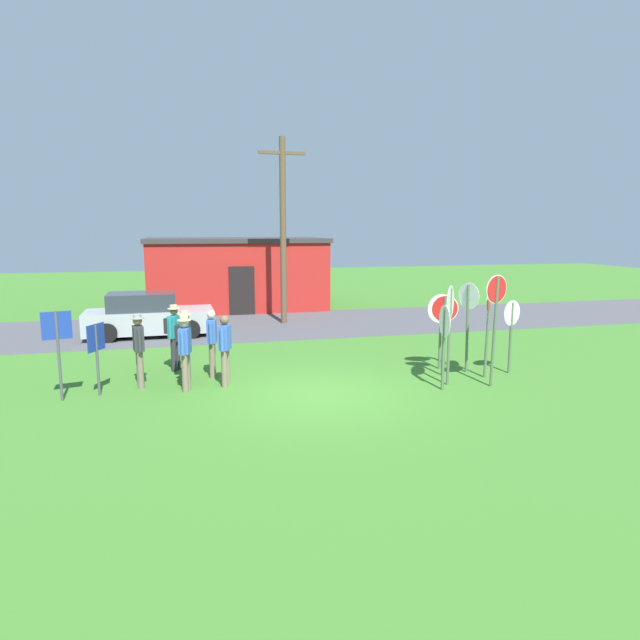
# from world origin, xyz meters

# --- Properties ---
(ground_plane) EXTENTS (80.00, 80.00, 0.00)m
(ground_plane) POSITION_xyz_m (0.00, 0.00, 0.00)
(ground_plane) COLOR #3D7528
(street_asphalt) EXTENTS (60.00, 6.40, 0.01)m
(street_asphalt) POSITION_xyz_m (0.00, 9.28, 0.00)
(street_asphalt) COLOR #4C4C51
(street_asphalt) RESTS_ON ground
(building_background) EXTENTS (8.14, 5.12, 3.27)m
(building_background) POSITION_xyz_m (-0.33, 14.63, 1.64)
(building_background) COLOR #B2231E
(building_background) RESTS_ON ground
(utility_pole) EXTENTS (1.80, 0.24, 7.12)m
(utility_pole) POSITION_xyz_m (1.03, 9.61, 3.74)
(utility_pole) COLOR brown
(utility_pole) RESTS_ON ground
(parked_car_on_street) EXTENTS (4.33, 2.08, 1.51)m
(parked_car_on_street) POSITION_xyz_m (-4.03, 8.19, 0.69)
(parked_car_on_street) COLOR #A5A8AD
(parked_car_on_street) RESTS_ON ground
(stop_sign_tallest) EXTENTS (0.64, 0.22, 2.64)m
(stop_sign_tallest) POSITION_xyz_m (4.12, -0.43, 1.76)
(stop_sign_tallest) COLOR #51664C
(stop_sign_tallest) RESTS_ON ground
(stop_sign_low_front) EXTENTS (0.67, 0.21, 2.06)m
(stop_sign_low_front) POSITION_xyz_m (3.45, 0.77, 1.39)
(stop_sign_low_front) COLOR #51664C
(stop_sign_low_front) RESTS_ON ground
(stop_sign_center_cluster) EXTENTS (0.52, 0.65, 2.38)m
(stop_sign_center_cluster) POSITION_xyz_m (3.18, -0.02, 1.64)
(stop_sign_center_cluster) COLOR #51664C
(stop_sign_center_cluster) RESTS_ON ground
(stop_sign_far_back) EXTENTS (0.46, 0.56, 2.34)m
(stop_sign_far_back) POSITION_xyz_m (4.41, 0.34, 1.59)
(stop_sign_far_back) COLOR #51664C
(stop_sign_far_back) RESTS_ON ground
(stop_sign_nearest) EXTENTS (0.12, 0.74, 1.98)m
(stop_sign_nearest) POSITION_xyz_m (2.88, -0.37, 1.34)
(stop_sign_nearest) COLOR #51664C
(stop_sign_nearest) RESTS_ON ground
(stop_sign_leaning_right) EXTENTS (0.61, 0.25, 1.89)m
(stop_sign_leaning_right) POSITION_xyz_m (5.23, 0.58, 1.27)
(stop_sign_leaning_right) COLOR #51664C
(stop_sign_leaning_right) RESTS_ON ground
(stop_sign_rear_right) EXTENTS (0.25, 0.66, 2.34)m
(stop_sign_rear_right) POSITION_xyz_m (4.20, 0.95, 1.58)
(stop_sign_rear_right) COLOR #51664C
(stop_sign_rear_right) RESTS_ON ground
(stop_sign_rear_left) EXTENTS (0.76, 0.07, 2.00)m
(stop_sign_rear_left) POSITION_xyz_m (3.68, 1.43, 1.36)
(stop_sign_rear_left) COLOR #51664C
(stop_sign_rear_left) RESTS_ON ground
(person_with_sunhat) EXTENTS (0.45, 0.52, 1.74)m
(person_with_sunhat) POSITION_xyz_m (-3.12, 3.00, 1.01)
(person_with_sunhat) COLOR #2D2D33
(person_with_sunhat) RESTS_ON ground
(person_near_signs) EXTENTS (0.42, 0.56, 1.74)m
(person_near_signs) POSITION_xyz_m (-2.86, 1.89, 1.01)
(person_near_signs) COLOR #4C5670
(person_near_signs) RESTS_ON ground
(person_in_teal) EXTENTS (0.27, 0.56, 1.69)m
(person_in_teal) POSITION_xyz_m (-2.20, 2.10, 0.95)
(person_in_teal) COLOR #7A6B56
(person_in_teal) RESTS_ON ground
(person_in_blue) EXTENTS (0.32, 0.55, 1.74)m
(person_in_blue) POSITION_xyz_m (-2.86, 1.02, 0.98)
(person_in_blue) COLOR #7A6B56
(person_in_blue) RESTS_ON ground
(person_holding_notes) EXTENTS (0.31, 0.56, 1.74)m
(person_holding_notes) POSITION_xyz_m (-3.91, 1.57, 0.98)
(person_holding_notes) COLOR #7A6B56
(person_holding_notes) RESTS_ON ground
(person_on_left) EXTENTS (0.33, 0.54, 1.69)m
(person_on_left) POSITION_xyz_m (-1.95, 1.20, 0.95)
(person_on_left) COLOR #7A6B56
(person_on_left) RESTS_ON ground
(info_panel_leftmost) EXTENTS (0.30, 0.54, 1.62)m
(info_panel_leftmost) POSITION_xyz_m (-4.76, 1.13, 1.11)
(info_panel_leftmost) COLOR #4C4C51
(info_panel_leftmost) RESTS_ON ground
(info_panel_middle) EXTENTS (0.59, 0.17, 1.95)m
(info_panel_middle) POSITION_xyz_m (-5.50, 0.92, 1.35)
(info_panel_middle) COLOR #4C4C51
(info_panel_middle) RESTS_ON ground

